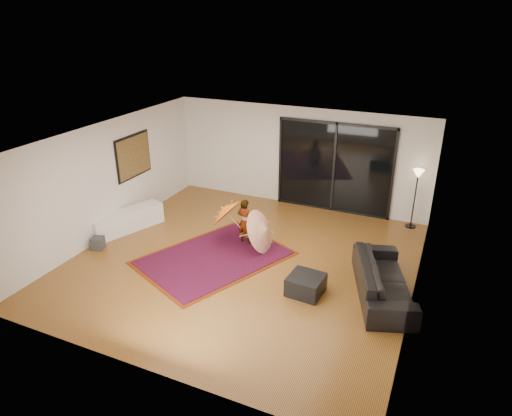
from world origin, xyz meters
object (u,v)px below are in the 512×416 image
Objects in this scene: sofa at (383,279)px; ottoman at (306,285)px; child at (245,222)px; media_console at (127,221)px.

ottoman is (-1.35, -0.54, -0.15)m from sofa.
child is at bearing 144.61° from ottoman.
media_console is at bearing 170.59° from ottoman.
sofa is 2.10× the size of child.
child is (-3.27, 0.83, 0.21)m from sofa.
child is (2.93, 0.56, 0.29)m from media_console.
ottoman is at bearing 11.49° from media_console.
media_console is 1.67× the size of child.
ottoman is 0.58× the size of child.
media_console is at bearing 20.12° from child.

